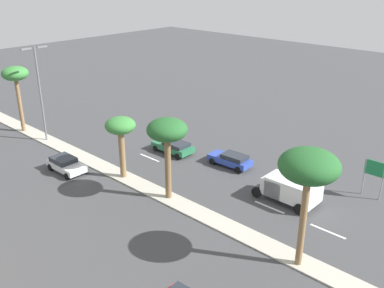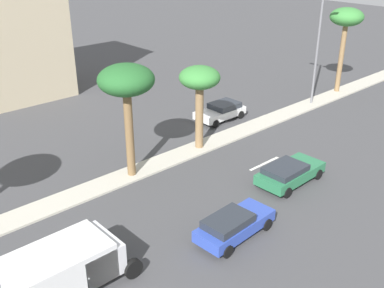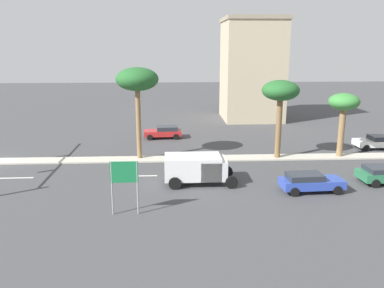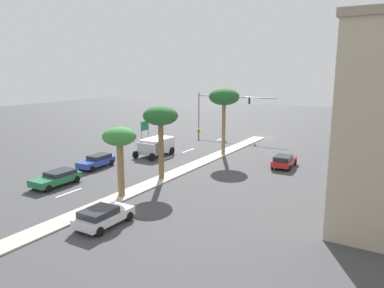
{
  "view_description": "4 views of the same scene",
  "coord_description": "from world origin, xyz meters",
  "px_view_note": "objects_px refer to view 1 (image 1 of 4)",
  "views": [
    {
      "loc": [
        -21.85,
        2.82,
        18.0
      ],
      "look_at": [
        3.56,
        26.22,
        3.74
      ],
      "focal_mm": 40.11,
      "sensor_mm": 36.0,
      "label": 1
    },
    {
      "loc": [
        21.09,
        11.71,
        13.68
      ],
      "look_at": [
        2.69,
        28.39,
        2.22
      ],
      "focal_mm": 42.79,
      "sensor_mm": 36.0,
      "label": 2
    },
    {
      "loc": [
        34.29,
        16.16,
        9.85
      ],
      "look_at": [
        3.91,
        17.75,
        2.37
      ],
      "focal_mm": 37.0,
      "sensor_mm": 36.0,
      "label": 3
    },
    {
      "loc": [
        -20.13,
        53.56,
        10.43
      ],
      "look_at": [
        0.32,
        19.66,
        2.39
      ],
      "focal_mm": 34.65,
      "sensor_mm": 36.0,
      "label": 4
    }
  ],
  "objects_px": {
    "palm_tree_leading": "(15,76)",
    "sedan_blue_inboard": "(231,159)",
    "directional_road_sign": "(374,171)",
    "sedan_green_leading": "(173,146)",
    "palm_tree_outboard": "(167,132)",
    "palm_tree_near": "(309,168)",
    "box_truck": "(289,188)",
    "palm_tree_mid": "(120,129)",
    "street_lamp_left": "(40,87)",
    "sedan_white_center": "(66,164)"
  },
  "relations": [
    {
      "from": "palm_tree_leading",
      "to": "box_truck",
      "type": "height_order",
      "value": "palm_tree_leading"
    },
    {
      "from": "sedan_green_leading",
      "to": "sedan_blue_inboard",
      "type": "height_order",
      "value": "sedan_blue_inboard"
    },
    {
      "from": "palm_tree_near",
      "to": "sedan_green_leading",
      "type": "xyz_separation_m",
      "value": [
        7.5,
        18.95,
        -6.29
      ]
    },
    {
      "from": "sedan_green_leading",
      "to": "box_truck",
      "type": "relative_size",
      "value": 0.87
    },
    {
      "from": "directional_road_sign",
      "to": "palm_tree_leading",
      "type": "distance_m",
      "value": 38.6
    },
    {
      "from": "palm_tree_mid",
      "to": "sedan_blue_inboard",
      "type": "bearing_deg",
      "value": -33.74
    },
    {
      "from": "palm_tree_leading",
      "to": "sedan_green_leading",
      "type": "xyz_separation_m",
      "value": [
        7.55,
        -17.5,
        -5.95
      ]
    },
    {
      "from": "sedan_blue_inboard",
      "to": "sedan_white_center",
      "type": "bearing_deg",
      "value": 136.7
    },
    {
      "from": "palm_tree_outboard",
      "to": "box_truck",
      "type": "xyz_separation_m",
      "value": [
        6.39,
        -7.61,
        -4.73
      ]
    },
    {
      "from": "street_lamp_left",
      "to": "box_truck",
      "type": "height_order",
      "value": "street_lamp_left"
    },
    {
      "from": "palm_tree_leading",
      "to": "street_lamp_left",
      "type": "bearing_deg",
      "value": -86.06
    },
    {
      "from": "sedan_green_leading",
      "to": "street_lamp_left",
      "type": "bearing_deg",
      "value": 119.31
    },
    {
      "from": "street_lamp_left",
      "to": "sedan_blue_inboard",
      "type": "distance_m",
      "value": 21.87
    },
    {
      "from": "palm_tree_mid",
      "to": "street_lamp_left",
      "type": "bearing_deg",
      "value": 90.18
    },
    {
      "from": "palm_tree_outboard",
      "to": "sedan_white_center",
      "type": "xyz_separation_m",
      "value": [
        -2.96,
        10.86,
        -5.22
      ]
    },
    {
      "from": "palm_tree_mid",
      "to": "sedan_white_center",
      "type": "height_order",
      "value": "palm_tree_mid"
    },
    {
      "from": "palm_tree_mid",
      "to": "palm_tree_near",
      "type": "bearing_deg",
      "value": -90.95
    },
    {
      "from": "directional_road_sign",
      "to": "street_lamp_left",
      "type": "relative_size",
      "value": 0.32
    },
    {
      "from": "sedan_blue_inboard",
      "to": "box_truck",
      "type": "xyz_separation_m",
      "value": [
        -2.15,
        -7.65,
        0.49
      ]
    },
    {
      "from": "sedan_white_center",
      "to": "box_truck",
      "type": "xyz_separation_m",
      "value": [
        9.35,
        -18.48,
        0.5
      ]
    },
    {
      "from": "palm_tree_mid",
      "to": "street_lamp_left",
      "type": "relative_size",
      "value": 0.56
    },
    {
      "from": "palm_tree_outboard",
      "to": "directional_road_sign",
      "type": "bearing_deg",
      "value": -46.56
    },
    {
      "from": "palm_tree_mid",
      "to": "street_lamp_left",
      "type": "height_order",
      "value": "street_lamp_left"
    },
    {
      "from": "directional_road_sign",
      "to": "sedan_white_center",
      "type": "relative_size",
      "value": 0.8
    },
    {
      "from": "sedan_green_leading",
      "to": "sedan_blue_inboard",
      "type": "relative_size",
      "value": 1.03
    },
    {
      "from": "palm_tree_leading",
      "to": "sedan_blue_inboard",
      "type": "height_order",
      "value": "palm_tree_leading"
    },
    {
      "from": "palm_tree_leading",
      "to": "box_truck",
      "type": "bearing_deg",
      "value": -77.73
    },
    {
      "from": "palm_tree_near",
      "to": "box_truck",
      "type": "height_order",
      "value": "palm_tree_near"
    },
    {
      "from": "directional_road_sign",
      "to": "sedan_green_leading",
      "type": "bearing_deg",
      "value": 103.89
    },
    {
      "from": "palm_tree_mid",
      "to": "palm_tree_leading",
      "type": "height_order",
      "value": "palm_tree_leading"
    },
    {
      "from": "palm_tree_near",
      "to": "sedan_green_leading",
      "type": "height_order",
      "value": "palm_tree_near"
    },
    {
      "from": "sedan_green_leading",
      "to": "directional_road_sign",
      "type": "bearing_deg",
      "value": -76.11
    },
    {
      "from": "palm_tree_leading",
      "to": "palm_tree_mid",
      "type": "bearing_deg",
      "value": -88.86
    },
    {
      "from": "street_lamp_left",
      "to": "box_truck",
      "type": "relative_size",
      "value": 1.98
    },
    {
      "from": "street_lamp_left",
      "to": "palm_tree_outboard",
      "type": "bearing_deg",
      "value": -89.52
    },
    {
      "from": "box_truck",
      "to": "sedan_blue_inboard",
      "type": "bearing_deg",
      "value": 74.32
    },
    {
      "from": "palm_tree_outboard",
      "to": "palm_tree_mid",
      "type": "distance_m",
      "value": 5.92
    },
    {
      "from": "directional_road_sign",
      "to": "sedan_green_leading",
      "type": "xyz_separation_m",
      "value": [
        -4.66,
        18.86,
        -1.68
      ]
    },
    {
      "from": "palm_tree_near",
      "to": "sedan_white_center",
      "type": "distance_m",
      "value": 24.31
    },
    {
      "from": "palm_tree_near",
      "to": "palm_tree_outboard",
      "type": "xyz_separation_m",
      "value": [
        0.42,
        12.48,
        -1.06
      ]
    },
    {
      "from": "box_truck",
      "to": "palm_tree_leading",
      "type": "bearing_deg",
      "value": 102.27
    },
    {
      "from": "box_truck",
      "to": "palm_tree_near",
      "type": "bearing_deg",
      "value": -144.45
    },
    {
      "from": "palm_tree_mid",
      "to": "directional_road_sign",
      "type": "bearing_deg",
      "value": -56.93
    },
    {
      "from": "palm_tree_outboard",
      "to": "box_truck",
      "type": "distance_m",
      "value": 11.01
    },
    {
      "from": "palm_tree_near",
      "to": "sedan_blue_inboard",
      "type": "relative_size",
      "value": 1.83
    },
    {
      "from": "palm_tree_near",
      "to": "palm_tree_mid",
      "type": "distance_m",
      "value": 18.43
    },
    {
      "from": "box_truck",
      "to": "palm_tree_outboard",
      "type": "bearing_deg",
      "value": 130.01
    },
    {
      "from": "directional_road_sign",
      "to": "street_lamp_left",
      "type": "xyz_separation_m",
      "value": [
        -11.9,
        31.75,
        3.76
      ]
    },
    {
      "from": "palm_tree_near",
      "to": "palm_tree_outboard",
      "type": "height_order",
      "value": "palm_tree_near"
    },
    {
      "from": "street_lamp_left",
      "to": "sedan_green_leading",
      "type": "xyz_separation_m",
      "value": [
        7.24,
        -12.89,
        -5.43
      ]
    }
  ]
}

